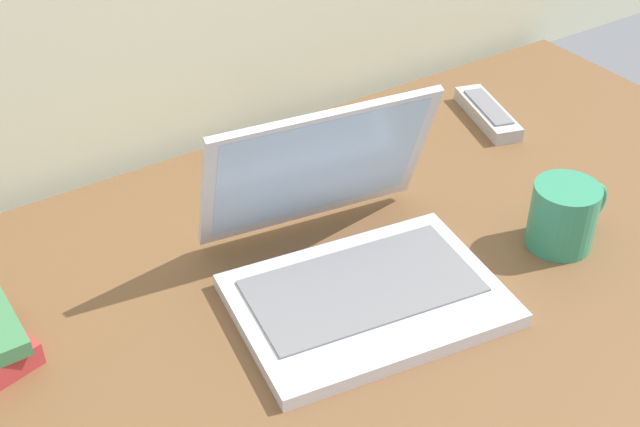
# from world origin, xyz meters

# --- Properties ---
(desk) EXTENTS (1.60, 0.76, 0.03)m
(desk) POSITION_xyz_m (0.00, 0.00, 0.01)
(desk) COLOR brown
(desk) RESTS_ON ground
(laptop) EXTENTS (0.35, 0.34, 0.21)m
(laptop) POSITION_xyz_m (0.08, 0.00, 0.07)
(laptop) COLOR silver
(laptop) RESTS_ON desk
(coffee_mug) EXTENTS (0.12, 0.08, 0.09)m
(coffee_mug) POSITION_xyz_m (0.35, -0.09, 0.08)
(coffee_mug) COLOR #338C66
(coffee_mug) RESTS_ON desk
(remote_control_near) EXTENTS (0.09, 0.17, 0.02)m
(remote_control_near) POSITION_xyz_m (0.50, 0.21, 0.04)
(remote_control_near) COLOR #B7B7B7
(remote_control_near) RESTS_ON desk
(remote_control_far) EXTENTS (0.05, 0.16, 0.02)m
(remote_control_far) POSITION_xyz_m (0.22, 0.26, 0.04)
(remote_control_far) COLOR black
(remote_control_far) RESTS_ON desk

